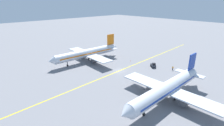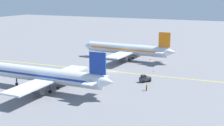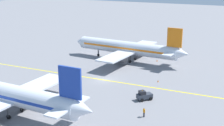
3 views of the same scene
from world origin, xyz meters
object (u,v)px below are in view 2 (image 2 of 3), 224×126
(traffic_cone_near_nose, at_px, (151,59))
(traffic_cone_mid_apron, at_px, (153,71))
(baggage_tug_dark, at_px, (145,79))
(ground_crew_worker, at_px, (147,87))
(airplane_adjacent_stand, at_px, (127,49))
(airplane_at_gate, at_px, (48,76))

(traffic_cone_near_nose, height_order, traffic_cone_mid_apron, same)
(baggage_tug_dark, bearing_deg, traffic_cone_near_nose, 14.87)
(ground_crew_worker, distance_m, traffic_cone_mid_apron, 18.90)
(airplane_adjacent_stand, relative_size, baggage_tug_dark, 10.82)
(airplane_at_gate, height_order, traffic_cone_mid_apron, airplane_at_gate)
(ground_crew_worker, bearing_deg, baggage_tug_dark, 22.02)
(traffic_cone_near_nose, relative_size, traffic_cone_mid_apron, 1.00)
(baggage_tug_dark, relative_size, traffic_cone_mid_apron, 5.97)
(airplane_adjacent_stand, relative_size, traffic_cone_mid_apron, 64.56)
(airplane_at_gate, xyz_separation_m, traffic_cone_mid_apron, (28.45, -17.68, -3.43))
(airplane_at_gate, xyz_separation_m, baggage_tug_dark, (17.09, -18.84, -2.81))
(baggage_tug_dark, bearing_deg, airplane_at_gate, 132.20)
(airplane_at_gate, distance_m, ground_crew_worker, 24.07)
(airplane_at_gate, relative_size, ground_crew_worker, 21.08)
(airplane_adjacent_stand, distance_m, traffic_cone_near_nose, 9.02)
(airplane_at_gate, relative_size, traffic_cone_mid_apron, 64.39)
(airplane_adjacent_stand, height_order, baggage_tug_dark, airplane_adjacent_stand)
(ground_crew_worker, bearing_deg, traffic_cone_mid_apron, 12.33)
(baggage_tug_dark, height_order, traffic_cone_mid_apron, baggage_tug_dark)
(airplane_at_gate, height_order, baggage_tug_dark, airplane_at_gate)
(baggage_tug_dark, bearing_deg, traffic_cone_mid_apron, 5.85)
(airplane_adjacent_stand, xyz_separation_m, traffic_cone_mid_apron, (-13.43, -13.95, -3.43))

